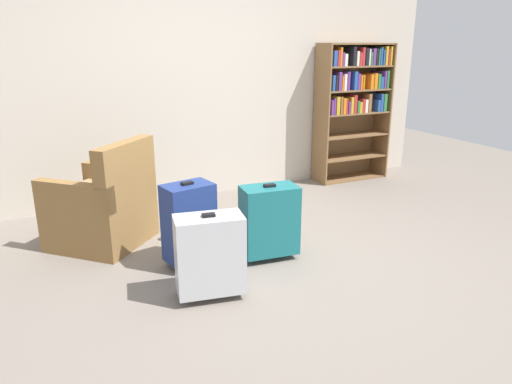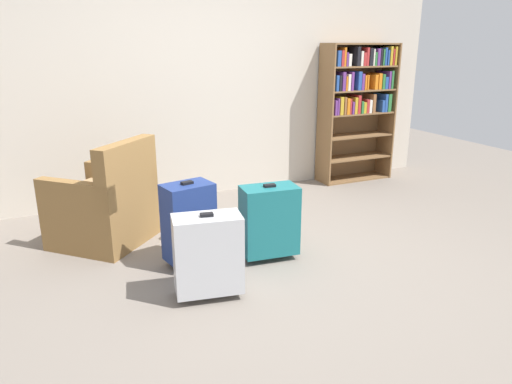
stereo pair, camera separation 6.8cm
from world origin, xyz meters
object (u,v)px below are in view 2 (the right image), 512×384
at_px(armchair, 106,207).
at_px(mug, 170,234).
at_px(suitcase_teal, 269,220).
at_px(bookshelf, 357,99).
at_px(suitcase_navy_blue, 189,222).
at_px(suitcase_silver, 208,254).

xyz_separation_m(armchair, mug, (0.50, -0.17, -0.27)).
bearing_deg(armchair, suitcase_teal, -37.41).
relative_size(bookshelf, mug, 13.76).
distance_m(suitcase_navy_blue, suitcase_silver, 0.53).
height_order(bookshelf, suitcase_navy_blue, bookshelf).
bearing_deg(bookshelf, armchair, -165.52).
distance_m(bookshelf, suitcase_teal, 2.68).
relative_size(suitcase_teal, suitcase_silver, 1.02).
distance_m(armchair, suitcase_silver, 1.34).
relative_size(bookshelf, suitcase_silver, 2.74).
height_order(suitcase_teal, suitcase_silver, suitcase_teal).
bearing_deg(suitcase_silver, suitcase_teal, 30.94).
distance_m(bookshelf, armchair, 3.28).
bearing_deg(suitcase_navy_blue, suitcase_silver, -92.96).
distance_m(suitcase_teal, suitcase_navy_blue, 0.63).
bearing_deg(armchair, suitcase_navy_blue, -53.90).
bearing_deg(suitcase_teal, suitcase_navy_blue, 166.22).
bearing_deg(suitcase_teal, armchair, 142.59).
relative_size(suitcase_teal, suitcase_navy_blue, 0.92).
bearing_deg(mug, suitcase_silver, -90.08).
relative_size(armchair, suitcase_silver, 1.64).
height_order(suitcase_navy_blue, suitcase_silver, suitcase_navy_blue).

